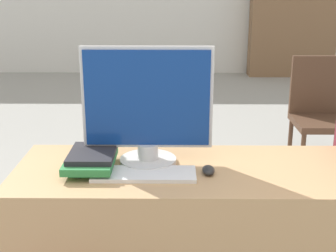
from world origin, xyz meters
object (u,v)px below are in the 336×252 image
at_px(monitor, 147,108).
at_px(far_chair, 320,110).
at_px(mouse, 208,170).
at_px(book_stack, 92,160).
at_px(keyboard, 144,174).

xyz_separation_m(monitor, far_chair, (1.28, 1.70, -0.48)).
height_order(mouse, book_stack, book_stack).
distance_m(mouse, book_stack, 0.48).
bearing_deg(keyboard, book_stack, 162.55).
distance_m(monitor, mouse, 0.36).
bearing_deg(mouse, monitor, 154.80).
xyz_separation_m(keyboard, mouse, (0.26, 0.03, 0.01)).
xyz_separation_m(book_stack, far_chair, (1.51, 1.78, -0.28)).
distance_m(keyboard, book_stack, 0.23).
distance_m(keyboard, far_chair, 2.26).
distance_m(keyboard, mouse, 0.26).
bearing_deg(keyboard, far_chair, 55.14).
bearing_deg(far_chair, monitor, -137.45).
distance_m(monitor, book_stack, 0.32).
xyz_separation_m(monitor, mouse, (0.25, -0.12, -0.23)).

